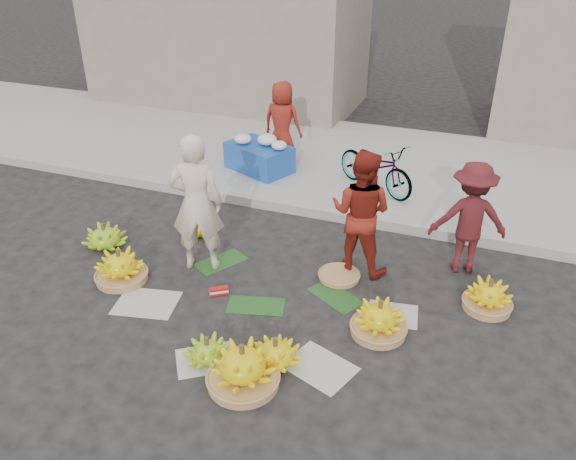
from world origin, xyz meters
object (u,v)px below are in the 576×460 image
(banana_bunch_0, at_px, (120,267))
(vendor_cream, at_px, (197,204))
(flower_table, at_px, (259,156))
(bicycle, at_px, (376,166))
(banana_bunch_4, at_px, (379,319))

(banana_bunch_0, height_order, vendor_cream, vendor_cream)
(flower_table, xyz_separation_m, bicycle, (2.01, -0.08, 0.14))
(banana_bunch_0, xyz_separation_m, bicycle, (2.34, 3.45, 0.33))
(banana_bunch_4, xyz_separation_m, flower_table, (-2.84, 3.40, 0.20))
(flower_table, bearing_deg, vendor_cream, -57.98)
(banana_bunch_4, height_order, vendor_cream, vendor_cream)
(vendor_cream, distance_m, bicycle, 3.24)
(vendor_cream, height_order, bicycle, vendor_cream)
(vendor_cream, bearing_deg, flower_table, -101.72)
(banana_bunch_0, relative_size, vendor_cream, 0.40)
(flower_table, distance_m, bicycle, 2.02)
(banana_bunch_4, xyz_separation_m, bicycle, (-0.83, 3.32, 0.34))
(bicycle, bearing_deg, vendor_cream, -178.37)
(banana_bunch_4, height_order, flower_table, flower_table)
(banana_bunch_0, xyz_separation_m, flower_table, (0.32, 3.52, 0.19))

